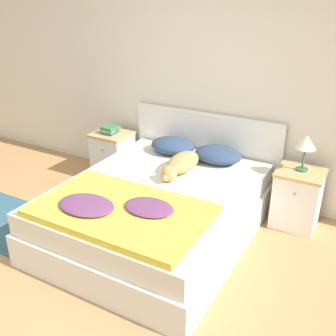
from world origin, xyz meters
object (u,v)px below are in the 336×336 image
(pillow_right, at_px, (218,155))
(dog, at_px, (181,164))
(nightstand_left, at_px, (113,155))
(book_stack, at_px, (110,130))
(pillow_left, at_px, (173,145))
(nightstand_right, at_px, (297,198))
(bed, at_px, (157,211))
(table_lamp, at_px, (306,143))

(pillow_right, bearing_deg, dog, -118.56)
(nightstand_left, bearing_deg, book_stack, -105.30)
(book_stack, bearing_deg, pillow_left, 0.13)
(dog, bearing_deg, nightstand_left, 159.93)
(book_stack, bearing_deg, pillow_right, 0.08)
(nightstand_left, bearing_deg, pillow_left, -1.01)
(dog, bearing_deg, nightstand_right, 21.65)
(nightstand_left, bearing_deg, bed, -36.09)
(table_lamp, bearing_deg, bed, -143.04)
(nightstand_right, height_order, book_stack, book_stack)
(nightstand_right, bearing_deg, pillow_right, -178.99)
(nightstand_left, distance_m, pillow_left, 0.89)
(nightstand_right, relative_size, book_stack, 2.94)
(book_stack, bearing_deg, table_lamp, 1.11)
(pillow_left, height_order, book_stack, book_stack)
(bed, distance_m, dog, 0.52)
(bed, distance_m, book_stack, 1.41)
(book_stack, bearing_deg, dog, -19.26)
(nightstand_left, relative_size, pillow_left, 1.18)
(dog, bearing_deg, book_stack, 160.74)
(bed, bearing_deg, pillow_left, 108.63)
(bed, distance_m, nightstand_right, 1.37)
(nightstand_right, height_order, table_lamp, table_lamp)
(dog, bearing_deg, bed, -96.79)
(pillow_left, bearing_deg, nightstand_left, 178.99)
(nightstand_left, relative_size, book_stack, 2.94)
(bed, distance_m, table_lamp, 1.51)
(pillow_right, bearing_deg, bed, -108.63)
(bed, distance_m, pillow_right, 0.90)
(bed, xyz_separation_m, pillow_left, (-0.27, 0.79, 0.34))
(bed, height_order, pillow_right, pillow_right)
(nightstand_left, distance_m, nightstand_right, 2.21)
(dog, bearing_deg, pillow_left, 127.61)
(bed, height_order, nightstand_right, nightstand_right)
(bed, xyz_separation_m, table_lamp, (1.11, 0.83, 0.60))
(nightstand_right, relative_size, table_lamp, 1.67)
(bed, height_order, book_stack, book_stack)
(nightstand_right, relative_size, pillow_right, 1.18)
(nightstand_right, xyz_separation_m, pillow_left, (-1.37, -0.01, 0.29))
(dog, height_order, table_lamp, table_lamp)
(nightstand_right, bearing_deg, book_stack, -179.57)
(nightstand_left, distance_m, book_stack, 0.34)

